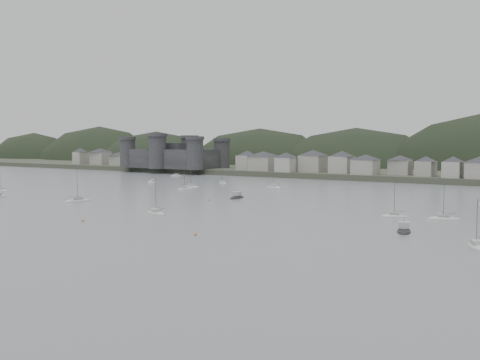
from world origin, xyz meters
The scene contains 9 objects.
ground centered at (0.00, 0.00, 0.00)m, with size 900.00×900.00×0.00m, color slate.
far_shore_land centered at (0.00, 295.00, 1.50)m, with size 900.00×250.00×3.00m, color #383D2D.
forested_ridge centered at (4.83, 269.40, -11.28)m, with size 851.55×103.94×102.57m.
castle centered at (-120.00, 179.80, 10.96)m, with size 66.00×43.00×20.00m.
waterfront_town centered at (50.59, 183.34, 8.66)m, with size 451.48×28.46×12.92m.
moored_fleet centered at (-16.37, 61.65, 0.18)m, with size 266.65×154.96×13.49m.
motor_launch_near centered at (73.39, 29.86, 0.29)m, with size 5.09×8.73×3.96m.
motor_launch_far centered at (2.67, 68.83, 0.28)m, with size 4.26×9.22×4.11m.
mooring_buoys centered at (8.08, 46.21, 0.15)m, with size 170.48×96.66×0.70m.
Camera 1 is at (108.31, -90.06, 20.28)m, focal length 40.49 mm.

